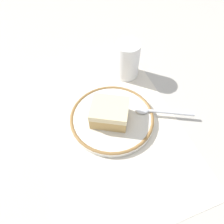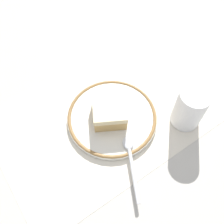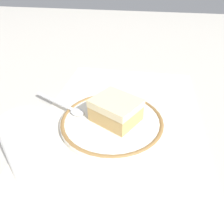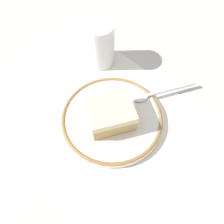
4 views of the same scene
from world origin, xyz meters
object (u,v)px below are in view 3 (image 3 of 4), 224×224
(cake_slice, at_px, (116,110))
(napkin, at_px, (79,222))
(cup, at_px, (31,151))
(plate, at_px, (112,121))
(spoon, at_px, (65,106))

(cake_slice, height_order, napkin, cake_slice)
(cup, bearing_deg, plate, -34.98)
(cake_slice, xyz_separation_m, spoon, (0.02, 0.12, -0.02))
(plate, bearing_deg, napkin, 178.31)
(cake_slice, bearing_deg, spoon, 78.61)
(plate, height_order, cup, cup)
(spoon, bearing_deg, cake_slice, -101.39)
(cake_slice, height_order, cup, cup)
(cake_slice, relative_size, cup, 1.08)
(plate, bearing_deg, cake_slice, -68.44)
(spoon, height_order, napkin, spoon)
(spoon, height_order, cup, cup)
(plate, distance_m, spoon, 0.11)
(plate, bearing_deg, cup, 145.02)
(spoon, xyz_separation_m, napkin, (-0.24, -0.10, -0.01))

